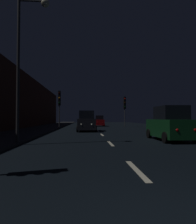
{
  "coord_description": "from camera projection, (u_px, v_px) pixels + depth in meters",
  "views": [
    {
      "loc": [
        -1.38,
        -2.44,
        1.41
      ],
      "look_at": [
        0.12,
        21.9,
        2.14
      ],
      "focal_mm": 32.53,
      "sensor_mm": 36.0,
      "label": 1
    }
  ],
  "objects": [
    {
      "name": "building_facade_left",
      "position": [
        12.0,
        98.0,
        22.95
      ],
      "size": [
        0.8,
        63.0,
        7.42
      ],
      "primitive_type": "cube",
      "color": "#472319",
      "rests_on": "ground"
    },
    {
      "name": "car_approaching_headlights",
      "position": [
        87.0,
        122.0,
        21.77
      ],
      "size": [
        2.01,
        4.35,
        2.19
      ],
      "rotation": [
        0.0,
        0.0,
        -1.57
      ],
      "color": "black",
      "rests_on": "ground"
    },
    {
      "name": "car_parked_right_near",
      "position": [
        170.0,
        125.0,
        12.84
      ],
      "size": [
        1.98,
        4.29,
        2.16
      ],
      "rotation": [
        0.0,
        0.0,
        1.57
      ],
      "color": "#0F3819",
      "rests_on": "ground"
    },
    {
      "name": "traffic_light_far_left",
      "position": [
        59.0,
        101.0,
        26.27
      ],
      "size": [
        0.31,
        0.46,
        4.94
      ],
      "rotation": [
        0.0,
        0.0,
        -1.57
      ],
      "color": "#38383A",
      "rests_on": "ground"
    },
    {
      "name": "traffic_light_far_right",
      "position": [
        125.0,
        105.0,
        31.92
      ],
      "size": [
        0.36,
        0.48,
        4.77
      ],
      "rotation": [
        0.0,
        0.0,
        -1.4
      ],
      "color": "#38383A",
      "rests_on": "ground"
    },
    {
      "name": "ground",
      "position": [
        96.0,
        129.0,
        26.92
      ],
      "size": [
        26.54,
        84.0,
        0.02
      ],
      "primitive_type": "cube",
      "color": "black"
    },
    {
      "name": "sidewalk_left",
      "position": [
        42.0,
        128.0,
        26.49
      ],
      "size": [
        4.4,
        84.0,
        0.15
      ],
      "primitive_type": "cube",
      "color": "#28282B",
      "rests_on": "ground"
    },
    {
      "name": "lane_centerline",
      "position": [
        98.0,
        131.0,
        21.82
      ],
      "size": [
        0.16,
        38.95,
        0.01
      ],
      "color": "beige",
      "rests_on": "ground"
    },
    {
      "name": "streetlamp_overhead",
      "position": [
        27.0,
        48.0,
        10.85
      ],
      "size": [
        1.7,
        0.44,
        7.87
      ],
      "color": "#2D2D30",
      "rests_on": "ground"
    },
    {
      "name": "car_distant_taillights",
      "position": [
        99.0,
        121.0,
        35.33
      ],
      "size": [
        1.7,
        3.69,
        1.86
      ],
      "rotation": [
        0.0,
        0.0,
        1.57
      ],
      "color": "maroon",
      "rests_on": "ground"
    }
  ]
}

